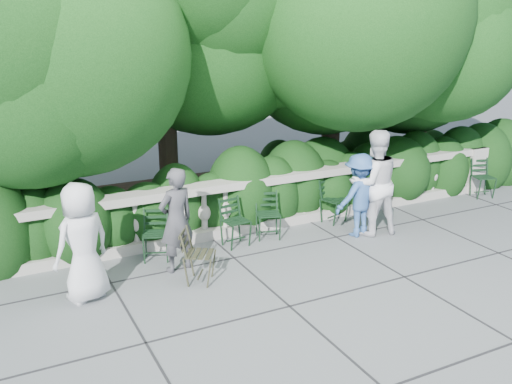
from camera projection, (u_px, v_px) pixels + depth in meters
name	position (u px, v px, depth m)	size (l,w,h in m)	color
ground	(285.00, 271.00, 8.79)	(90.00, 90.00, 0.00)	#595D61
balustrade	(236.00, 208.00, 10.18)	(12.00, 0.44, 1.00)	#9E998E
shrub_hedge	(211.00, 213.00, 11.35)	(15.00, 2.60, 1.70)	black
tree_canopy	(236.00, 4.00, 10.62)	(15.04, 6.52, 6.78)	#3F3023
chair_b	(156.00, 263.00, 9.06)	(0.44, 0.48, 0.84)	black
chair_c	(269.00, 241.00, 9.95)	(0.44, 0.48, 0.84)	black
chair_d	(240.00, 248.00, 9.65)	(0.44, 0.48, 0.84)	black
chair_e	(339.00, 224.00, 10.78)	(0.44, 0.48, 0.84)	black
chair_f	(485.00, 199.00, 12.22)	(0.44, 0.48, 0.84)	black
chair_weathered	(210.00, 282.00, 8.43)	(0.44, 0.48, 0.84)	black
person_businessman	(82.00, 242.00, 7.70)	(0.82, 0.53, 1.68)	silver
person_woman_grey	(176.00, 220.00, 8.61)	(0.60, 0.39, 1.63)	#424247
person_casual_man	(374.00, 183.00, 10.04)	(0.92, 0.72, 1.89)	white
person_older_blue	(359.00, 195.00, 10.02)	(0.96, 0.55, 1.49)	#335A99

